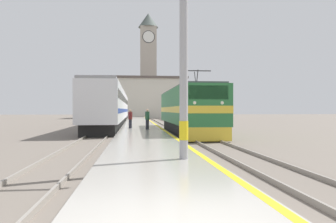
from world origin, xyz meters
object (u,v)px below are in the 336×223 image
at_px(passenger_train, 112,107).
at_px(person_on_platform, 130,118).
at_px(locomotive_train, 187,110).
at_px(catenary_mast, 187,22).
at_px(second_waiting_passenger, 147,119).
at_px(clock_tower, 148,62).

height_order(passenger_train, person_on_platform, passenger_train).
distance_m(locomotive_train, passenger_train, 14.90).
bearing_deg(person_on_platform, locomotive_train, -23.23).
height_order(locomotive_train, catenary_mast, catenary_mast).
bearing_deg(catenary_mast, person_on_platform, 96.43).
bearing_deg(second_waiting_passenger, locomotive_train, -3.43).
bearing_deg(catenary_mast, clock_tower, 88.43).
bearing_deg(locomotive_train, person_on_platform, 156.77).
distance_m(locomotive_train, clock_tower, 58.87).
distance_m(passenger_train, person_on_platform, 11.60).
bearing_deg(locomotive_train, second_waiting_passenger, 176.57).
distance_m(catenary_mast, second_waiting_passenger, 16.03).
relative_size(passenger_train, person_on_platform, 21.85).
distance_m(locomotive_train, catenary_mast, 15.91).
bearing_deg(second_waiting_passenger, passenger_train, 105.22).
distance_m(catenary_mast, person_on_platform, 17.85).
xyz_separation_m(locomotive_train, person_on_platform, (-4.53, 1.95, -0.68)).
bearing_deg(person_on_platform, catenary_mast, -83.57).
bearing_deg(clock_tower, person_on_platform, -94.07).
xyz_separation_m(person_on_platform, second_waiting_passenger, (1.36, -1.76, 0.02)).
height_order(passenger_train, second_waiting_passenger, passenger_train).
distance_m(catenary_mast, clock_tower, 73.67).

